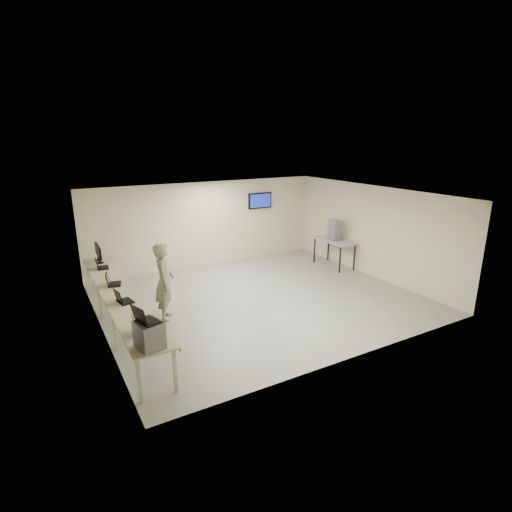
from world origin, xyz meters
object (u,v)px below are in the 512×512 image
equipment_box (149,335)px  soldier (164,282)px  side_table (334,242)px  workbench (120,295)px

equipment_box → soldier: bearing=57.0°
soldier → side_table: (6.15, 1.20, -0.09)m
equipment_box → soldier: soldier is taller
workbench → side_table: (7.19, 1.25, 0.01)m
soldier → side_table: 6.27m
equipment_box → side_table: size_ratio=0.30×
workbench → soldier: (1.04, 0.05, 0.10)m
side_table → workbench: bearing=-170.1°
soldier → side_table: bearing=-59.5°
workbench → side_table: size_ratio=3.96×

